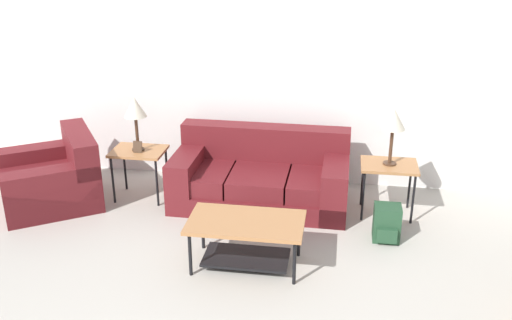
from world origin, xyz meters
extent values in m
cube|color=white|center=(0.00, 4.81, 1.30)|extent=(9.13, 0.06, 2.60)
cube|color=maroon|center=(-0.14, 4.05, 0.11)|extent=(1.97, 1.00, 0.22)
cube|color=maroon|center=(-0.79, 4.04, 0.32)|extent=(0.64, 0.88, 0.20)
cube|color=maroon|center=(-0.14, 4.03, 0.32)|extent=(0.64, 0.88, 0.20)
cube|color=maroon|center=(0.52, 4.02, 0.32)|extent=(0.64, 0.88, 0.20)
cube|color=maroon|center=(-0.13, 4.40, 0.62)|extent=(1.96, 0.29, 0.40)
cube|color=maroon|center=(-0.97, 4.06, 0.29)|extent=(0.29, 0.98, 0.58)
cube|color=maroon|center=(0.70, 4.04, 0.29)|extent=(0.29, 0.98, 0.58)
cube|color=maroon|center=(-2.51, 3.72, 0.20)|extent=(1.43, 1.44, 0.40)
cube|color=maroon|center=(-2.20, 3.93, 0.60)|extent=(0.80, 1.02, 0.40)
cube|color=maroon|center=(-2.73, 4.05, 0.28)|extent=(0.99, 0.78, 0.56)
cube|color=maroon|center=(-2.29, 3.39, 0.28)|extent=(0.99, 0.78, 0.56)
cube|color=#A87042|center=(-0.08, 2.75, 0.45)|extent=(1.06, 0.60, 0.04)
cylinder|color=black|center=(-0.55, 2.51, 0.22)|extent=(0.03, 0.03, 0.43)
cylinder|color=black|center=(0.39, 2.51, 0.22)|extent=(0.03, 0.03, 0.43)
cylinder|color=black|center=(-0.55, 2.99, 0.22)|extent=(0.03, 0.03, 0.43)
cylinder|color=black|center=(0.39, 2.99, 0.22)|extent=(0.03, 0.03, 0.43)
cube|color=black|center=(-0.08, 2.75, 0.08)|extent=(0.79, 0.42, 0.02)
cube|color=#A87042|center=(-1.54, 4.01, 0.58)|extent=(0.60, 0.46, 0.03)
cylinder|color=black|center=(-1.80, 3.82, 0.28)|extent=(0.03, 0.03, 0.56)
cylinder|color=black|center=(-1.28, 3.82, 0.28)|extent=(0.03, 0.03, 0.56)
cylinder|color=black|center=(-1.80, 4.20, 0.28)|extent=(0.03, 0.03, 0.56)
cylinder|color=black|center=(-1.28, 4.20, 0.28)|extent=(0.03, 0.03, 0.56)
cube|color=#A87042|center=(1.26, 4.01, 0.58)|extent=(0.60, 0.46, 0.03)
cylinder|color=black|center=(1.00, 3.82, 0.28)|extent=(0.03, 0.03, 0.56)
cylinder|color=black|center=(1.52, 3.82, 0.28)|extent=(0.03, 0.03, 0.56)
cylinder|color=black|center=(1.00, 4.20, 0.28)|extent=(0.03, 0.03, 0.56)
cylinder|color=black|center=(1.52, 4.20, 0.28)|extent=(0.03, 0.03, 0.56)
cylinder|color=#472D1E|center=(-1.54, 4.01, 0.60)|extent=(0.14, 0.14, 0.02)
cylinder|color=#472D1E|center=(-1.54, 4.01, 0.80)|extent=(0.04, 0.04, 0.38)
cone|color=beige|center=(-1.54, 4.01, 1.10)|extent=(0.25, 0.25, 0.22)
cylinder|color=#472D1E|center=(1.26, 4.01, 0.60)|extent=(0.14, 0.14, 0.02)
cylinder|color=#472D1E|center=(1.26, 4.01, 0.80)|extent=(0.04, 0.04, 0.38)
cone|color=beige|center=(1.26, 4.01, 1.10)|extent=(0.25, 0.25, 0.22)
cube|color=#23472D|center=(1.24, 3.43, 0.19)|extent=(0.27, 0.23, 0.37)
cube|color=#23472D|center=(1.24, 3.30, 0.11)|extent=(0.20, 0.05, 0.15)
cylinder|color=#23472D|center=(1.16, 3.57, 0.20)|extent=(0.02, 0.02, 0.28)
cylinder|color=#23472D|center=(1.31, 3.57, 0.20)|extent=(0.02, 0.02, 0.28)
cube|color=#4C3828|center=(-1.51, 3.94, 0.66)|extent=(0.10, 0.04, 0.13)
camera|label=1|loc=(0.71, -1.77, 2.91)|focal=40.00mm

